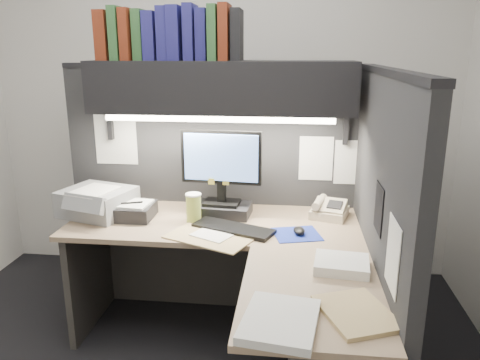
{
  "coord_description": "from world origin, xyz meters",
  "views": [
    {
      "loc": [
        0.55,
        -2.01,
        1.71
      ],
      "look_at": [
        0.26,
        0.51,
        1.0
      ],
      "focal_mm": 35.0,
      "sensor_mm": 36.0,
      "label": 1
    }
  ],
  "objects_px": {
    "desk": "(261,320)",
    "keyboard": "(233,229)",
    "monitor": "(221,182)",
    "telephone": "(329,210)",
    "overhead_shelf": "(221,87)",
    "printer": "(98,202)",
    "notebook_stack": "(130,211)",
    "coffee_cup": "(194,209)"
  },
  "relations": [
    {
      "from": "printer",
      "to": "coffee_cup",
      "type": "bearing_deg",
      "value": 10.52
    },
    {
      "from": "desk",
      "to": "notebook_stack",
      "type": "height_order",
      "value": "notebook_stack"
    },
    {
      "from": "printer",
      "to": "notebook_stack",
      "type": "distance_m",
      "value": 0.23
    },
    {
      "from": "overhead_shelf",
      "to": "monitor",
      "type": "height_order",
      "value": "overhead_shelf"
    },
    {
      "from": "keyboard",
      "to": "overhead_shelf",
      "type": "bearing_deg",
      "value": 130.61
    },
    {
      "from": "monitor",
      "to": "desk",
      "type": "bearing_deg",
      "value": -61.79
    },
    {
      "from": "monitor",
      "to": "printer",
      "type": "bearing_deg",
      "value": -170.03
    },
    {
      "from": "keyboard",
      "to": "telephone",
      "type": "relative_size",
      "value": 2.17
    },
    {
      "from": "monitor",
      "to": "coffee_cup",
      "type": "bearing_deg",
      "value": -132.35
    },
    {
      "from": "desk",
      "to": "coffee_cup",
      "type": "bearing_deg",
      "value": 129.13
    },
    {
      "from": "overhead_shelf",
      "to": "notebook_stack",
      "type": "xyz_separation_m",
      "value": [
        -0.54,
        -0.19,
        -0.73
      ]
    },
    {
      "from": "overhead_shelf",
      "to": "monitor",
      "type": "xyz_separation_m",
      "value": [
        0.01,
        -0.07,
        -0.56
      ]
    },
    {
      "from": "monitor",
      "to": "coffee_cup",
      "type": "distance_m",
      "value": 0.24
    },
    {
      "from": "overhead_shelf",
      "to": "notebook_stack",
      "type": "relative_size",
      "value": 5.54
    },
    {
      "from": "coffee_cup",
      "to": "notebook_stack",
      "type": "height_order",
      "value": "coffee_cup"
    },
    {
      "from": "overhead_shelf",
      "to": "telephone",
      "type": "height_order",
      "value": "overhead_shelf"
    },
    {
      "from": "monitor",
      "to": "telephone",
      "type": "height_order",
      "value": "monitor"
    },
    {
      "from": "monitor",
      "to": "telephone",
      "type": "relative_size",
      "value": 2.46
    },
    {
      "from": "desk",
      "to": "notebook_stack",
      "type": "relative_size",
      "value": 6.08
    },
    {
      "from": "desk",
      "to": "printer",
      "type": "xyz_separation_m",
      "value": [
        -1.06,
        0.61,
        0.37
      ]
    },
    {
      "from": "overhead_shelf",
      "to": "keyboard",
      "type": "height_order",
      "value": "overhead_shelf"
    },
    {
      "from": "telephone",
      "to": "keyboard",
      "type": "bearing_deg",
      "value": -135.64
    },
    {
      "from": "notebook_stack",
      "to": "telephone",
      "type": "bearing_deg",
      "value": 7.3
    },
    {
      "from": "overhead_shelf",
      "to": "monitor",
      "type": "relative_size",
      "value": 2.95
    },
    {
      "from": "overhead_shelf",
      "to": "keyboard",
      "type": "bearing_deg",
      "value": -71.31
    },
    {
      "from": "overhead_shelf",
      "to": "keyboard",
      "type": "distance_m",
      "value": 0.83
    },
    {
      "from": "desk",
      "to": "keyboard",
      "type": "relative_size",
      "value": 3.67
    },
    {
      "from": "overhead_shelf",
      "to": "monitor",
      "type": "bearing_deg",
      "value": -85.44
    },
    {
      "from": "telephone",
      "to": "coffee_cup",
      "type": "xyz_separation_m",
      "value": [
        -0.8,
        -0.18,
        0.04
      ]
    },
    {
      "from": "overhead_shelf",
      "to": "keyboard",
      "type": "xyz_separation_m",
      "value": [
        0.11,
        -0.32,
        -0.76
      ]
    },
    {
      "from": "telephone",
      "to": "printer",
      "type": "bearing_deg",
      "value": -158.9
    },
    {
      "from": "desk",
      "to": "keyboard",
      "type": "distance_m",
      "value": 0.56
    },
    {
      "from": "coffee_cup",
      "to": "printer",
      "type": "bearing_deg",
      "value": 173.89
    },
    {
      "from": "monitor",
      "to": "telephone",
      "type": "bearing_deg",
      "value": 8.37
    },
    {
      "from": "monitor",
      "to": "coffee_cup",
      "type": "height_order",
      "value": "monitor"
    },
    {
      "from": "overhead_shelf",
      "to": "keyboard",
      "type": "relative_size",
      "value": 3.34
    },
    {
      "from": "telephone",
      "to": "printer",
      "type": "height_order",
      "value": "printer"
    },
    {
      "from": "keyboard",
      "to": "telephone",
      "type": "bearing_deg",
      "value": 49.69
    },
    {
      "from": "keyboard",
      "to": "printer",
      "type": "bearing_deg",
      "value": -169.73
    },
    {
      "from": "overhead_shelf",
      "to": "printer",
      "type": "distance_m",
      "value": 1.03
    },
    {
      "from": "keyboard",
      "to": "printer",
      "type": "height_order",
      "value": "printer"
    },
    {
      "from": "telephone",
      "to": "notebook_stack",
      "type": "height_order",
      "value": "same"
    }
  ]
}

